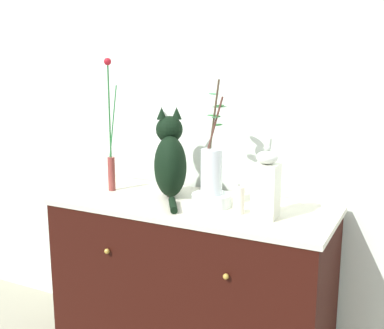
% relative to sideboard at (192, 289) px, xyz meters
% --- Properties ---
extents(wall_back, '(4.40, 0.08, 2.60)m').
position_rel_sideboard_xyz_m(wall_back, '(0.00, 0.34, 0.87)').
color(wall_back, silver).
rests_on(wall_back, ground_plane).
extents(sideboard, '(1.30, 0.55, 0.87)m').
position_rel_sideboard_xyz_m(sideboard, '(0.00, 0.00, 0.00)').
color(sideboard, black).
rests_on(sideboard, ground_plane).
extents(cat_sitting, '(0.29, 0.39, 0.42)m').
position_rel_sideboard_xyz_m(cat_sitting, '(-0.15, 0.06, 0.61)').
color(cat_sitting, black).
rests_on(cat_sitting, sideboard).
extents(vase_slim_green, '(0.07, 0.04, 0.66)m').
position_rel_sideboard_xyz_m(vase_slim_green, '(-0.46, 0.02, 0.64)').
color(vase_slim_green, brown).
rests_on(vase_slim_green, sideboard).
extents(bowl_porcelain, '(0.18, 0.18, 0.06)m').
position_rel_sideboard_xyz_m(bowl_porcelain, '(0.10, -0.01, 0.46)').
color(bowl_porcelain, white).
rests_on(bowl_porcelain, sideboard).
extents(vase_glass_clear, '(0.12, 0.17, 0.51)m').
position_rel_sideboard_xyz_m(vase_glass_clear, '(0.10, -0.01, 0.61)').
color(vase_glass_clear, silver).
rests_on(vase_glass_clear, bowl_porcelain).
extents(jar_lidded_porcelain, '(0.10, 0.10, 0.31)m').
position_rel_sideboard_xyz_m(jar_lidded_porcelain, '(0.37, -0.06, 0.57)').
color(jar_lidded_porcelain, silver).
rests_on(jar_lidded_porcelain, sideboard).
extents(candle_pillar, '(0.05, 0.05, 0.13)m').
position_rel_sideboard_xyz_m(candle_pillar, '(0.25, -0.06, 0.49)').
color(candle_pillar, silver).
rests_on(candle_pillar, sideboard).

